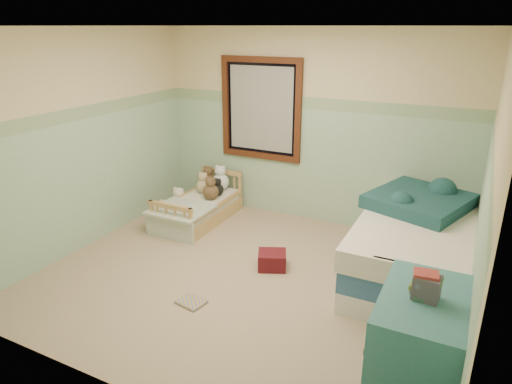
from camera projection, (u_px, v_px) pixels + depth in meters
The scene contains 29 objects.
floor at pixel (247, 278), 4.80m from camera, with size 4.20×3.60×0.02m, color gray.
ceiling at pixel (245, 25), 3.93m from camera, with size 4.20×3.60×0.02m, color silver.
wall_back at pixel (310, 128), 5.88m from camera, with size 4.20×0.04×2.50m, color #D0BF85.
wall_front at pixel (113, 237), 2.86m from camera, with size 4.20×0.04×2.50m, color #D0BF85.
wall_left at pixel (85, 141), 5.25m from camera, with size 0.04×3.60×2.50m, color #D0BF85.
wall_right at pixel (487, 199), 3.49m from camera, with size 0.04×3.60×2.50m, color #D0BF85.
wainscot_mint at pixel (309, 166), 6.04m from camera, with size 4.20×0.01×1.50m, color #8CB68F.
border_strip at pixel (311, 103), 5.76m from camera, with size 4.20×0.01×0.15m, color #4C854B.
window_frame at pixel (261, 109), 6.07m from camera, with size 1.16×0.06×1.36m, color black.
window_blinds at pixel (261, 109), 6.08m from camera, with size 0.92×0.01×1.12m, color #ADADA8.
toddler_bed_frame at pixel (199, 214), 6.19m from camera, with size 0.65×1.30×0.17m, color #A67746.
toddler_mattress at pixel (199, 204), 6.14m from camera, with size 0.60×1.25×0.12m, color white.
patchwork_quilt at pixel (181, 210), 5.78m from camera, with size 0.71×0.65×0.03m, color #8FA9D5.
plush_bed_brown at pixel (209, 180), 6.57m from camera, with size 0.22×0.22×0.22m, color brown.
plush_bed_white at pixel (221, 182), 6.48m from camera, with size 0.24×0.24×0.24m, color white.
plush_bed_tan at pixel (203, 186), 6.36m from camera, with size 0.20×0.20×0.20m, color tan.
plush_bed_dark at pixel (217, 190), 6.27m from camera, with size 0.17×0.17×0.17m, color black.
plush_floor_cream at pixel (179, 204), 6.43m from camera, with size 0.25×0.25×0.25m, color white.
plush_floor_tan at pixel (164, 214), 6.14m from camera, with size 0.21×0.21×0.21m, color tan.
twin_bed_frame at pixel (413, 265), 4.83m from camera, with size 1.06×2.12×0.22m, color silver.
twin_boxspring at pixel (415, 246), 4.75m from camera, with size 1.06×2.12×0.22m, color #265286.
twin_mattress at pixel (418, 227), 4.68m from camera, with size 1.10×2.17×0.22m, color white.
teal_blanket at pixel (419, 201), 4.89m from camera, with size 0.90×0.96×0.14m, color #0E3339.
dresser at pixel (417, 353), 3.06m from camera, with size 0.54×0.87×0.87m, color teal.
book_stack at pixel (427, 288), 2.87m from camera, with size 0.16×0.13×0.16m, color brown.
red_pillow at pixel (272, 260), 4.96m from camera, with size 0.30×0.26×0.19m, color maroon.
floor_book at pixel (191, 302), 4.35m from camera, with size 0.26×0.20×0.02m, color gold.
extra_plush_0 at pixel (211, 191), 6.20m from camera, with size 0.18×0.18×0.18m, color white.
extra_plush_1 at pixel (211, 192), 6.12m from camera, with size 0.21×0.21×0.21m, color brown.
Camera 1 is at (1.96, -3.71, 2.50)m, focal length 31.89 mm.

